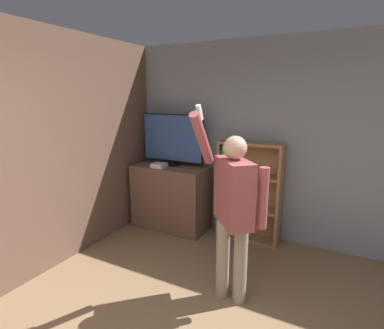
# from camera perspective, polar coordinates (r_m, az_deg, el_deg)

# --- Properties ---
(wall_back) EXTENTS (6.13, 0.09, 2.70)m
(wall_back) POSITION_cam_1_polar(r_m,az_deg,el_deg) (4.13, 15.79, 3.97)
(wall_back) COLOR gray
(wall_back) RESTS_ON ground_plane
(wall_side_brick) EXTENTS (0.06, 4.56, 2.70)m
(wall_side_brick) POSITION_cam_1_polar(r_m,az_deg,el_deg) (3.90, -21.70, 3.00)
(wall_side_brick) COLOR brown
(wall_side_brick) RESTS_ON ground_plane
(tv_ledge) EXTENTS (1.11, 0.54, 0.95)m
(tv_ledge) POSITION_cam_1_polar(r_m,az_deg,el_deg) (4.54, -4.05, -6.18)
(tv_ledge) COLOR brown
(tv_ledge) RESTS_ON ground_plane
(television) EXTENTS (0.99, 0.22, 0.76)m
(television) POSITION_cam_1_polar(r_m,az_deg,el_deg) (4.40, -3.72, 4.84)
(television) COLOR black
(television) RESTS_ON tv_ledge
(game_console) EXTENTS (0.19, 0.18, 0.06)m
(game_console) POSITION_cam_1_polar(r_m,az_deg,el_deg) (4.34, -6.29, -0.16)
(game_console) COLOR white
(game_console) RESTS_ON tv_ledge
(bookshelf) EXTENTS (0.86, 0.28, 1.37)m
(bookshelf) POSITION_cam_1_polar(r_m,az_deg,el_deg) (4.22, 9.68, -5.07)
(bookshelf) COLOR #997047
(bookshelf) RESTS_ON ground_plane
(person) EXTENTS (0.63, 0.56, 1.89)m
(person) POSITION_cam_1_polar(r_m,az_deg,el_deg) (2.80, 7.82, -7.50)
(person) COLOR gray
(person) RESTS_ON ground_plane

